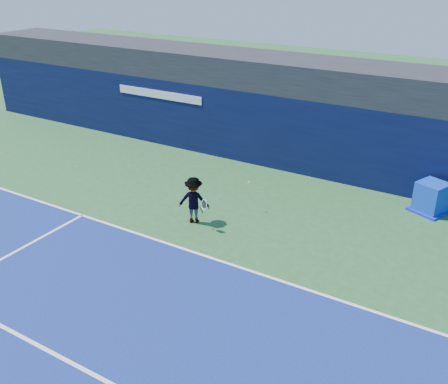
# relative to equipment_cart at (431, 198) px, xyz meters

# --- Properties ---
(ground) EXTENTS (80.00, 80.00, 0.00)m
(ground) POSITION_rel_equipment_cart_xyz_m (-4.89, -9.31, -0.48)
(ground) COLOR #295B2D
(ground) RESTS_ON ground
(baseline) EXTENTS (24.00, 0.10, 0.01)m
(baseline) POSITION_rel_equipment_cart_xyz_m (-4.89, -6.31, -0.47)
(baseline) COLOR white
(baseline) RESTS_ON ground
(service_line) EXTENTS (24.00, 0.10, 0.01)m
(service_line) POSITION_rel_equipment_cart_xyz_m (-4.89, -11.31, -0.47)
(service_line) COLOR white
(service_line) RESTS_ON ground
(stadium_band) EXTENTS (36.00, 3.00, 1.20)m
(stadium_band) POSITION_rel_equipment_cart_xyz_m (-4.89, 2.19, 3.12)
(stadium_band) COLOR black
(stadium_band) RESTS_ON back_wall_assembly
(back_wall_assembly) EXTENTS (36.00, 1.03, 3.00)m
(back_wall_assembly) POSITION_rel_equipment_cart_xyz_m (-4.90, 1.19, 1.02)
(back_wall_assembly) COLOR black
(back_wall_assembly) RESTS_ON ground
(equipment_cart) EXTENTS (1.42, 1.42, 1.05)m
(equipment_cart) POSITION_rel_equipment_cart_xyz_m (0.00, 0.00, 0.00)
(equipment_cart) COLOR #0D34BF
(equipment_cart) RESTS_ON ground
(tennis_player) EXTENTS (1.31, 0.90, 1.56)m
(tennis_player) POSITION_rel_equipment_cart_xyz_m (-6.43, -4.73, 0.30)
(tennis_player) COLOR silver
(tennis_player) RESTS_ON ground
(tennis_ball) EXTENTS (0.07, 0.07, 0.07)m
(tennis_ball) POSITION_rel_equipment_cart_xyz_m (-5.28, -3.14, 0.58)
(tennis_ball) COLOR yellow
(tennis_ball) RESTS_ON ground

